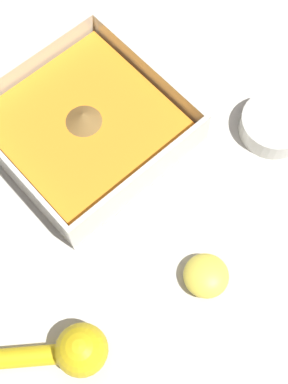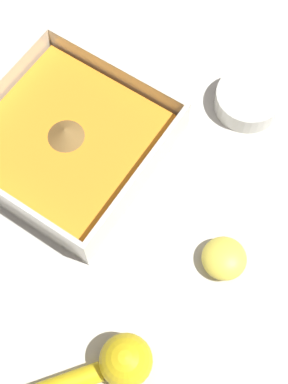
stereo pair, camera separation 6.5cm
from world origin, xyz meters
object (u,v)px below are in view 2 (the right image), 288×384
object	(u,v)px
lemon_squeezer	(101,370)
spice_bowl	(248,100)
square_dish	(68,143)
lemon_half	(224,258)

from	to	relation	value
lemon_squeezer	spice_bowl	bearing A→B (deg)	42.86
square_dish	spice_bowl	distance (m)	0.25
spice_bowl	lemon_squeezer	world-z (taller)	lemon_squeezer
square_dish	spice_bowl	world-z (taller)	square_dish
lemon_half	lemon_squeezer	bearing A→B (deg)	165.44
spice_bowl	lemon_squeezer	bearing A→B (deg)	-174.64
square_dish	lemon_half	xyz separation A→B (m)	(-0.02, -0.24, -0.01)
lemon_squeezer	square_dish	bearing A→B (deg)	81.48
spice_bowl	lemon_squeezer	distance (m)	0.40
lemon_squeezer	lemon_half	world-z (taller)	lemon_squeezer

